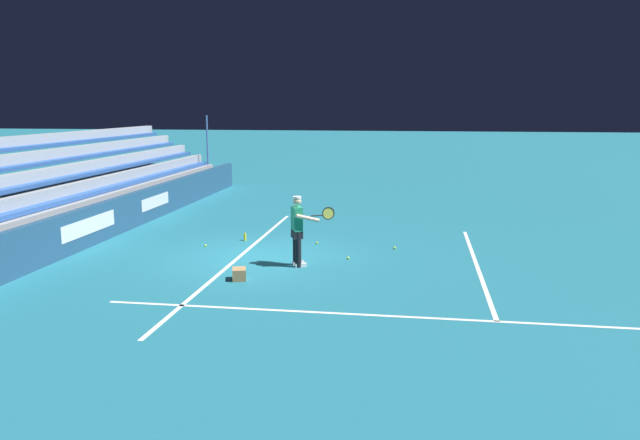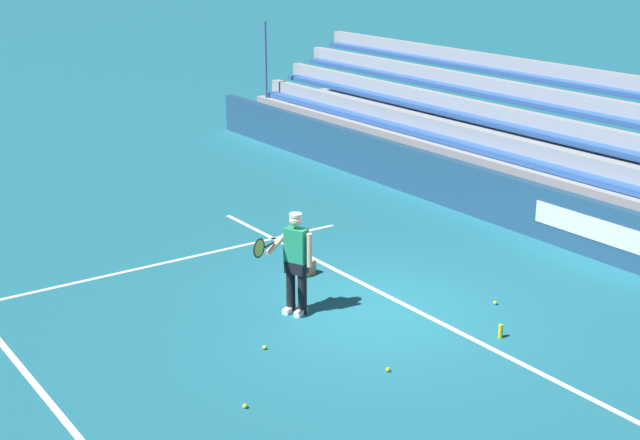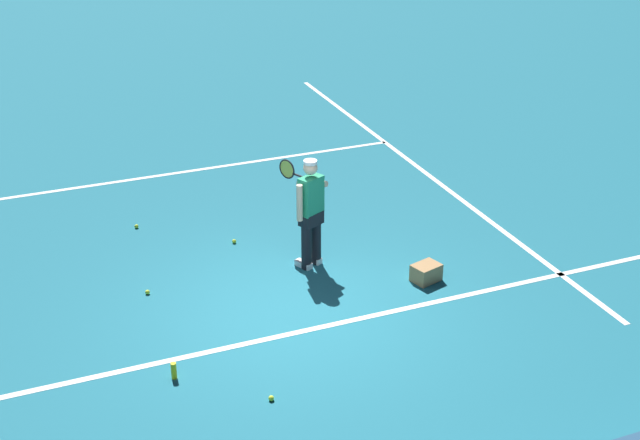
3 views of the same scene
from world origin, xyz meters
name	(u,v)px [view 2 (image 2 of 3)]	position (x,y,z in m)	size (l,w,h in m)	color
ground_plane	(380,311)	(0.00, 0.00, 0.00)	(160.00, 160.00, 0.00)	#1E6B7F
court_baseline_white	(404,304)	(0.00, -0.50, 0.00)	(12.00, 0.10, 0.01)	white
court_sideline_white	(58,287)	(4.11, 4.00, 0.00)	(0.10, 12.00, 0.01)	white
court_service_line_white	(55,409)	(0.00, 5.50, 0.00)	(8.22, 0.10, 0.01)	white
back_wall_sponsor_board	(582,225)	(-0.01, -5.00, 0.55)	(27.61, 0.25, 1.10)	navy
tennis_player	(295,262)	(0.76, 1.18, 0.89)	(0.57, 1.07, 1.71)	black
ball_box_cardboard	(302,267)	(2.16, 0.10, 0.13)	(0.40, 0.30, 0.26)	#A87F51
tennis_ball_far_left	(245,406)	(-1.43, 3.44, 0.03)	(0.07, 0.07, 0.07)	#CCE533
tennis_ball_by_box	(264,347)	(-0.10, 2.32, 0.03)	(0.07, 0.07, 0.07)	#CCE533
tennis_ball_on_baseline	(388,370)	(-1.72, 1.25, 0.03)	(0.07, 0.07, 0.07)	#CCE533
tennis_ball_midcourt	(495,303)	(-0.90, -1.76, 0.03)	(0.07, 0.07, 0.07)	#CCE533
water_bottle	(501,331)	(-1.85, -0.89, 0.11)	(0.07, 0.07, 0.22)	yellow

